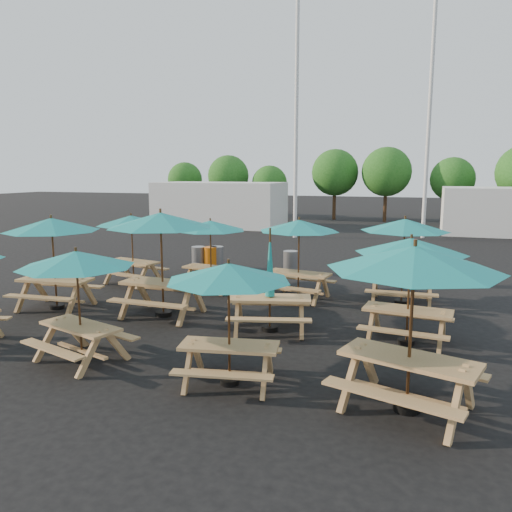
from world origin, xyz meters
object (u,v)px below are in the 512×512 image
(waste_bin_1, at_px, (199,257))
(waste_bin_4, at_px, (434,272))
(waste_bin_2, at_px, (217,257))
(waste_bin_0, at_px, (211,258))
(picnic_unit_7, at_px, (270,289))
(waste_bin_3, at_px, (290,262))
(picnic_unit_5, at_px, (210,229))
(picnic_unit_10, at_px, (411,251))
(picnic_unit_8, at_px, (299,229))
(picnic_unit_3, at_px, (76,264))
(picnic_unit_9, at_px, (414,266))
(picnic_unit_4, at_px, (161,225))
(picnic_unit_6, at_px, (229,278))
(picnic_unit_2, at_px, (131,224))
(picnic_unit_11, at_px, (405,229))
(picnic_unit_1, at_px, (52,229))

(waste_bin_1, xyz_separation_m, waste_bin_4, (8.09, -0.15, 0.00))
(waste_bin_2, bearing_deg, waste_bin_0, -129.09)
(waste_bin_2, bearing_deg, picnic_unit_7, -58.02)
(waste_bin_3, distance_m, waste_bin_4, 4.67)
(picnic_unit_5, distance_m, picnic_unit_7, 4.28)
(picnic_unit_10, bearing_deg, picnic_unit_8, 142.05)
(waste_bin_0, height_order, waste_bin_2, same)
(picnic_unit_3, distance_m, picnic_unit_9, 5.81)
(waste_bin_1, relative_size, waste_bin_2, 1.00)
(picnic_unit_7, distance_m, waste_bin_4, 6.93)
(picnic_unit_8, height_order, waste_bin_0, picnic_unit_8)
(picnic_unit_4, relative_size, waste_bin_1, 3.25)
(picnic_unit_3, height_order, picnic_unit_7, picnic_unit_7)
(picnic_unit_5, relative_size, picnic_unit_6, 0.98)
(picnic_unit_2, distance_m, picnic_unit_6, 8.27)
(picnic_unit_3, distance_m, picnic_unit_8, 6.38)
(picnic_unit_7, distance_m, picnic_unit_10, 3.07)
(picnic_unit_8, bearing_deg, picnic_unit_10, -35.40)
(waste_bin_4, bearing_deg, picnic_unit_3, -125.71)
(picnic_unit_8, bearing_deg, picnic_unit_7, -79.73)
(picnic_unit_2, distance_m, waste_bin_4, 9.51)
(picnic_unit_9, bearing_deg, picnic_unit_4, 167.96)
(picnic_unit_4, distance_m, waste_bin_3, 6.41)
(picnic_unit_10, distance_m, picnic_unit_11, 3.24)
(picnic_unit_1, xyz_separation_m, waste_bin_3, (4.58, 6.20, -1.66))
(picnic_unit_10, bearing_deg, picnic_unit_1, -173.30)
(picnic_unit_5, distance_m, picnic_unit_8, 2.71)
(picnic_unit_3, bearing_deg, picnic_unit_6, 15.35)
(picnic_unit_6, height_order, waste_bin_1, picnic_unit_6)
(picnic_unit_4, distance_m, waste_bin_0, 6.29)
(picnic_unit_1, distance_m, picnic_unit_10, 8.62)
(picnic_unit_11, bearing_deg, picnic_unit_9, -87.66)
(picnic_unit_8, relative_size, waste_bin_1, 3.15)
(picnic_unit_1, height_order, picnic_unit_6, picnic_unit_1)
(picnic_unit_7, height_order, picnic_unit_10, picnic_unit_7)
(picnic_unit_9, bearing_deg, picnic_unit_11, 110.13)
(waste_bin_0, xyz_separation_m, waste_bin_3, (2.97, 0.05, 0.00))
(waste_bin_2, relative_size, waste_bin_3, 1.00)
(picnic_unit_8, xyz_separation_m, picnic_unit_11, (2.74, 0.34, 0.07))
(picnic_unit_8, relative_size, waste_bin_4, 3.15)
(picnic_unit_5, bearing_deg, picnic_unit_8, 3.43)
(picnic_unit_3, bearing_deg, picnic_unit_11, 65.02)
(picnic_unit_3, bearing_deg, waste_bin_4, 70.98)
(picnic_unit_5, bearing_deg, waste_bin_0, 121.16)
(picnic_unit_7, height_order, picnic_unit_11, picnic_unit_11)
(picnic_unit_11, xyz_separation_m, waste_bin_4, (0.86, 2.66, -1.61))
(picnic_unit_3, xyz_separation_m, picnic_unit_9, (5.80, -0.11, 0.34))
(picnic_unit_3, relative_size, picnic_unit_10, 1.07)
(picnic_unit_2, xyz_separation_m, picnic_unit_8, (5.37, -0.20, 0.04))
(picnic_unit_3, distance_m, waste_bin_1, 9.21)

